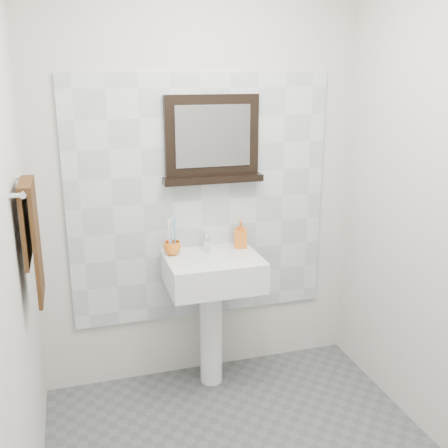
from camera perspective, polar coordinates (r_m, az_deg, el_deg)
The scene contains 11 objects.
back_wall at distance 3.19m, azimuth -2.59°, elevation 4.39°, with size 2.00×0.01×2.50m, color silver.
front_wall at distance 1.30m, azimuth 22.90°, elevation -15.31°, with size 2.00×0.01×2.50m, color silver.
left_wall at distance 2.05m, azimuth -22.55°, elevation -3.63°, with size 0.01×2.20×2.50m, color silver.
splashback at distance 3.20m, azimuth -2.51°, elevation 2.59°, with size 1.60×0.02×1.50m, color silver.
pedestal_sink at distance 3.16m, azimuth -1.25°, elevation -6.67°, with size 0.55×0.44×0.96m.
toothbrush_cup at distance 3.12m, azimuth -5.65°, elevation -2.62°, with size 0.10×0.10×0.08m, color orange.
toothbrushes at distance 3.10m, azimuth -5.76°, elevation -1.15°, with size 0.05×0.04×0.21m.
soap_dispenser at distance 3.22m, azimuth 1.80°, elevation -1.08°, with size 0.08×0.08×0.17m, color #DA4819.
framed_mirror at distance 3.13m, azimuth -1.31°, elevation 8.98°, with size 0.60×0.11×0.51m.
towel_bar at distance 2.44m, azimuth -20.86°, elevation 3.92°, with size 0.07×0.40×0.03m.
hand_towel at distance 2.49m, azimuth -20.21°, elevation -0.80°, with size 0.06×0.30×0.55m.
Camera 1 is at (-0.76, -1.93, 1.90)m, focal length 42.00 mm.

